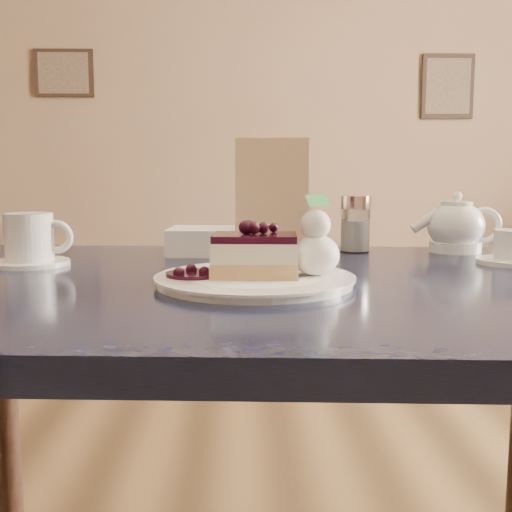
{
  "coord_description": "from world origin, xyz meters",
  "views": [
    {
      "loc": [
        0.0,
        -0.68,
        0.9
      ],
      "look_at": [
        0.02,
        0.12,
        0.79
      ],
      "focal_mm": 45.0,
      "sensor_mm": 36.0,
      "label": 1
    }
  ],
  "objects_px": {
    "coffee_set": "(31,242)",
    "cheesecake_slice": "(255,255)",
    "main_table": "(256,330)",
    "tea_set": "(466,232)",
    "dessert_plate": "(255,281)"
  },
  "relations": [
    {
      "from": "cheesecake_slice",
      "to": "dessert_plate",
      "type": "bearing_deg",
      "value": -79.61
    },
    {
      "from": "main_table",
      "to": "tea_set",
      "type": "bearing_deg",
      "value": 36.32
    },
    {
      "from": "cheesecake_slice",
      "to": "coffee_set",
      "type": "xyz_separation_m",
      "value": [
        -0.37,
        0.19,
        -0.0
      ]
    },
    {
      "from": "main_table",
      "to": "tea_set",
      "type": "relative_size",
      "value": 4.56
    },
    {
      "from": "main_table",
      "to": "dessert_plate",
      "type": "xyz_separation_m",
      "value": [
        -0.0,
        -0.05,
        0.08
      ]
    },
    {
      "from": "dessert_plate",
      "to": "coffee_set",
      "type": "distance_m",
      "value": 0.41
    },
    {
      "from": "dessert_plate",
      "to": "cheesecake_slice",
      "type": "relative_size",
      "value": 2.2
    },
    {
      "from": "coffee_set",
      "to": "main_table",
      "type": "bearing_deg",
      "value": -20.71
    },
    {
      "from": "dessert_plate",
      "to": "tea_set",
      "type": "distance_m",
      "value": 0.51
    },
    {
      "from": "coffee_set",
      "to": "tea_set",
      "type": "relative_size",
      "value": 0.51
    },
    {
      "from": "coffee_set",
      "to": "cheesecake_slice",
      "type": "bearing_deg",
      "value": -27.24
    },
    {
      "from": "dessert_plate",
      "to": "cheesecake_slice",
      "type": "bearing_deg",
      "value": 97.13
    },
    {
      "from": "main_table",
      "to": "cheesecake_slice",
      "type": "distance_m",
      "value": 0.13
    },
    {
      "from": "main_table",
      "to": "cheesecake_slice",
      "type": "bearing_deg",
      "value": -90.0
    },
    {
      "from": "cheesecake_slice",
      "to": "tea_set",
      "type": "height_order",
      "value": "tea_set"
    }
  ]
}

